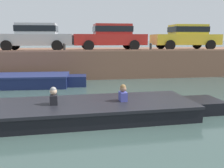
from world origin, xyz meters
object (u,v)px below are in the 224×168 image
at_px(boat_moored_west_navy, 25,81).
at_px(car_left_inner_silver, 35,36).
at_px(car_centre_red, 111,36).
at_px(mooring_bollard_mid, 64,47).
at_px(car_right_inner_yellow, 186,36).
at_px(mooring_bollard_east, 151,47).
at_px(motorboat_passing, 103,109).

bearing_deg(boat_moored_west_navy, car_left_inner_silver, 87.69).
bearing_deg(car_left_inner_silver, car_centre_red, 0.06).
height_order(car_centre_red, mooring_bollard_mid, car_centre_red).
height_order(car_right_inner_yellow, mooring_bollard_east, car_right_inner_yellow).
height_order(boat_moored_west_navy, mooring_bollard_east, mooring_bollard_east).
relative_size(motorboat_passing, car_right_inner_yellow, 1.66).
height_order(car_centre_red, car_right_inner_yellow, same).
relative_size(motorboat_passing, mooring_bollard_mid, 15.46).
distance_m(motorboat_passing, car_right_inner_yellow, 10.60).
height_order(boat_moored_west_navy, car_left_inner_silver, car_left_inner_silver).
distance_m(boat_moored_west_navy, mooring_bollard_east, 6.93).
bearing_deg(boat_moored_west_navy, motorboat_passing, -58.71).
height_order(mooring_bollard_mid, mooring_bollard_east, same).
height_order(car_left_inner_silver, mooring_bollard_mid, car_left_inner_silver).
distance_m(boat_moored_west_navy, car_right_inner_yellow, 10.08).
xyz_separation_m(car_centre_red, car_right_inner_yellow, (4.82, -0.00, 0.00)).
relative_size(motorboat_passing, mooring_bollard_east, 15.46).
height_order(car_left_inner_silver, mooring_bollard_east, car_left_inner_silver).
height_order(motorboat_passing, mooring_bollard_mid, mooring_bollard_mid).
distance_m(car_left_inner_silver, car_centre_red, 4.38).
bearing_deg(car_right_inner_yellow, car_left_inner_silver, -180.00).
bearing_deg(motorboat_passing, car_right_inner_yellow, 53.22).
bearing_deg(boat_moored_west_navy, mooring_bollard_mid, 42.22).
relative_size(car_right_inner_yellow, mooring_bollard_mid, 9.31).
xyz_separation_m(boat_moored_west_navy, motorboat_passing, (3.11, -5.12, -0.05)).
distance_m(car_centre_red, mooring_bollard_east, 2.64).
bearing_deg(car_right_inner_yellow, mooring_bollard_mid, -168.35).
bearing_deg(car_right_inner_yellow, motorboat_passing, -126.78).
distance_m(mooring_bollard_mid, mooring_bollard_east, 4.76).
bearing_deg(car_centre_red, boat_moored_west_navy, -144.70).
relative_size(boat_moored_west_navy, mooring_bollard_east, 12.09).
bearing_deg(car_centre_red, mooring_bollard_east, -37.17).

